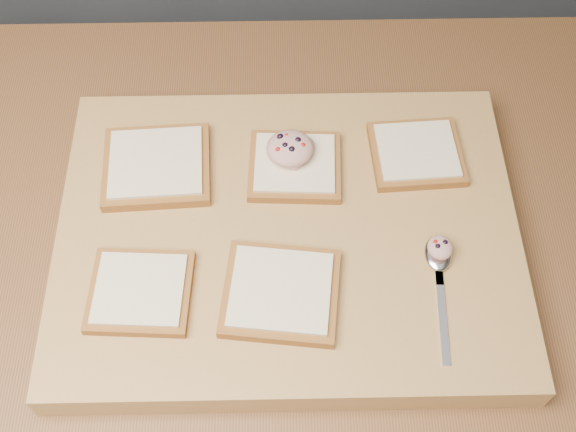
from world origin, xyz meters
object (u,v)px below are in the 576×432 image
(spoon, at_px, (439,262))
(bread_far_center, at_px, (295,166))
(tuna_salad_dollop, at_px, (290,148))
(cutting_board, at_px, (288,236))

(spoon, bearing_deg, bread_far_center, 139.66)
(tuna_salad_dollop, bearing_deg, spoon, -41.51)
(bread_far_center, bearing_deg, cutting_board, -96.75)
(cutting_board, xyz_separation_m, bread_far_center, (0.01, 0.08, 0.03))
(bread_far_center, distance_m, tuna_salad_dollop, 0.02)
(spoon, bearing_deg, tuna_salad_dollop, 138.49)
(cutting_board, relative_size, bread_far_center, 4.66)
(bread_far_center, distance_m, spoon, 0.21)
(bread_far_center, bearing_deg, tuna_salad_dollop, 118.00)
(cutting_board, bearing_deg, spoon, -17.37)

